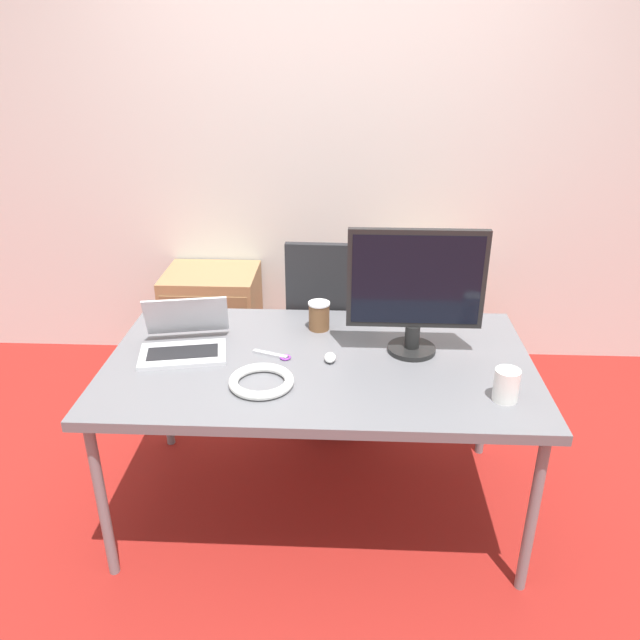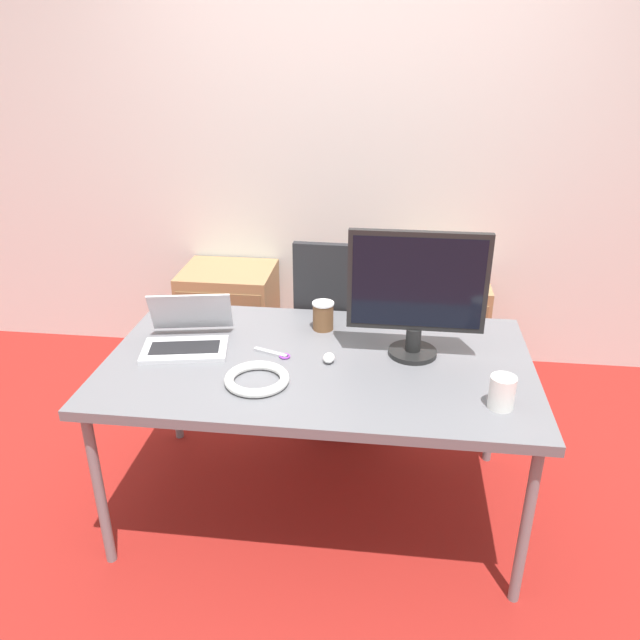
{
  "view_description": "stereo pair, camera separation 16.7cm",
  "coord_description": "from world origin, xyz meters",
  "px_view_note": "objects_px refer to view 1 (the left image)",
  "views": [
    {
      "loc": [
        0.1,
        -2.17,
        1.92
      ],
      "look_at": [
        0.0,
        0.05,
        0.88
      ],
      "focal_mm": 35.0,
      "sensor_mm": 36.0,
      "label": 1
    },
    {
      "loc": [
        0.27,
        -2.16,
        1.92
      ],
      "look_at": [
        0.0,
        0.05,
        0.88
      ],
      "focal_mm": 35.0,
      "sensor_mm": 36.0,
      "label": 2
    }
  ],
  "objects_px": {
    "monitor": "(416,289)",
    "coffee_cup_white": "(506,385)",
    "mouse": "(330,358)",
    "office_chair": "(334,354)",
    "cable_coil": "(261,381)",
    "cabinet_left": "(214,320)",
    "cabinet_right": "(421,324)",
    "laptop_center": "(184,341)",
    "coffee_cup_brown": "(319,316)"
  },
  "relations": [
    {
      "from": "laptop_center",
      "to": "cable_coil",
      "type": "height_order",
      "value": "laptop_center"
    },
    {
      "from": "cabinet_left",
      "to": "cabinet_right",
      "type": "relative_size",
      "value": 1.0
    },
    {
      "from": "coffee_cup_brown",
      "to": "office_chair",
      "type": "bearing_deg",
      "value": 82.34
    },
    {
      "from": "laptop_center",
      "to": "coffee_cup_brown",
      "type": "relative_size",
      "value": 3.0
    },
    {
      "from": "office_chair",
      "to": "coffee_cup_brown",
      "type": "distance_m",
      "value": 0.6
    },
    {
      "from": "cabinet_left",
      "to": "laptop_center",
      "type": "distance_m",
      "value": 1.29
    },
    {
      "from": "cabinet_left",
      "to": "cabinet_right",
      "type": "xyz_separation_m",
      "value": [
        1.26,
        0.0,
        0.0
      ]
    },
    {
      "from": "cabinet_right",
      "to": "cable_coil",
      "type": "relative_size",
      "value": 2.59
    },
    {
      "from": "laptop_center",
      "to": "coffee_cup_brown",
      "type": "bearing_deg",
      "value": 23.3
    },
    {
      "from": "laptop_center",
      "to": "mouse",
      "type": "xyz_separation_m",
      "value": [
        0.59,
        -0.06,
        -0.03
      ]
    },
    {
      "from": "mouse",
      "to": "coffee_cup_brown",
      "type": "relative_size",
      "value": 0.57
    },
    {
      "from": "coffee_cup_white",
      "to": "cable_coil",
      "type": "xyz_separation_m",
      "value": [
        -0.87,
        0.06,
        -0.04
      ]
    },
    {
      "from": "office_chair",
      "to": "monitor",
      "type": "height_order",
      "value": "monitor"
    },
    {
      "from": "monitor",
      "to": "coffee_cup_white",
      "type": "xyz_separation_m",
      "value": [
        0.3,
        -0.35,
        -0.21
      ]
    },
    {
      "from": "office_chair",
      "to": "cable_coil",
      "type": "xyz_separation_m",
      "value": [
        -0.25,
        -0.92,
        0.37
      ]
    },
    {
      "from": "coffee_cup_brown",
      "to": "cable_coil",
      "type": "bearing_deg",
      "value": -111.11
    },
    {
      "from": "mouse",
      "to": "coffee_cup_brown",
      "type": "bearing_deg",
      "value": 101.12
    },
    {
      "from": "laptop_center",
      "to": "coffee_cup_white",
      "type": "height_order",
      "value": "laptop_center"
    },
    {
      "from": "cabinet_left",
      "to": "cabinet_right",
      "type": "distance_m",
      "value": 1.26
    },
    {
      "from": "office_chair",
      "to": "cable_coil",
      "type": "distance_m",
      "value": 1.02
    },
    {
      "from": "monitor",
      "to": "mouse",
      "type": "bearing_deg",
      "value": -163.13
    },
    {
      "from": "cabinet_right",
      "to": "mouse",
      "type": "bearing_deg",
      "value": -112.17
    },
    {
      "from": "cabinet_right",
      "to": "cable_coil",
      "type": "distance_m",
      "value": 1.7
    },
    {
      "from": "cable_coil",
      "to": "laptop_center",
      "type": "bearing_deg",
      "value": 143.46
    },
    {
      "from": "office_chair",
      "to": "coffee_cup_white",
      "type": "relative_size",
      "value": 8.78
    },
    {
      "from": "office_chair",
      "to": "laptop_center",
      "type": "relative_size",
      "value": 2.79
    },
    {
      "from": "cabinet_left",
      "to": "mouse",
      "type": "xyz_separation_m",
      "value": [
        0.75,
        -1.26,
        0.44
      ]
    },
    {
      "from": "monitor",
      "to": "cable_coil",
      "type": "xyz_separation_m",
      "value": [
        -0.57,
        -0.3,
        -0.26
      ]
    },
    {
      "from": "monitor",
      "to": "cable_coil",
      "type": "height_order",
      "value": "monitor"
    },
    {
      "from": "cabinet_left",
      "to": "cabinet_right",
      "type": "bearing_deg",
      "value": 0.0
    },
    {
      "from": "mouse",
      "to": "monitor",
      "type": "bearing_deg",
      "value": 16.87
    },
    {
      "from": "office_chair",
      "to": "cabinet_left",
      "type": "distance_m",
      "value": 0.92
    },
    {
      "from": "mouse",
      "to": "cable_coil",
      "type": "distance_m",
      "value": 0.31
    },
    {
      "from": "coffee_cup_white",
      "to": "office_chair",
      "type": "bearing_deg",
      "value": 122.59
    },
    {
      "from": "coffee_cup_white",
      "to": "coffee_cup_brown",
      "type": "distance_m",
      "value": 0.87
    },
    {
      "from": "office_chair",
      "to": "cabinet_left",
      "type": "height_order",
      "value": "office_chair"
    },
    {
      "from": "laptop_center",
      "to": "cabinet_right",
      "type": "bearing_deg",
      "value": 47.22
    },
    {
      "from": "coffee_cup_brown",
      "to": "cable_coil",
      "type": "xyz_separation_m",
      "value": [
        -0.19,
        -0.49,
        -0.05
      ]
    },
    {
      "from": "cabinet_left",
      "to": "mouse",
      "type": "bearing_deg",
      "value": -59.21
    },
    {
      "from": "cabinet_left",
      "to": "cable_coil",
      "type": "height_order",
      "value": "cable_coil"
    },
    {
      "from": "cabinet_right",
      "to": "coffee_cup_brown",
      "type": "height_order",
      "value": "coffee_cup_brown"
    },
    {
      "from": "cabinet_right",
      "to": "laptop_center",
      "type": "bearing_deg",
      "value": -132.78
    },
    {
      "from": "cabinet_right",
      "to": "cable_coil",
      "type": "xyz_separation_m",
      "value": [
        -0.76,
        -1.45,
        0.44
      ]
    },
    {
      "from": "coffee_cup_white",
      "to": "cabinet_left",
      "type": "bearing_deg",
      "value": 132.28
    },
    {
      "from": "office_chair",
      "to": "cable_coil",
      "type": "bearing_deg",
      "value": -105.02
    },
    {
      "from": "mouse",
      "to": "coffee_cup_white",
      "type": "relative_size",
      "value": 0.6
    },
    {
      "from": "cabinet_right",
      "to": "coffee_cup_white",
      "type": "relative_size",
      "value": 5.25
    },
    {
      "from": "cabinet_right",
      "to": "laptop_center",
      "type": "relative_size",
      "value": 1.67
    },
    {
      "from": "cabinet_right",
      "to": "monitor",
      "type": "height_order",
      "value": "monitor"
    },
    {
      "from": "laptop_center",
      "to": "cable_coil",
      "type": "distance_m",
      "value": 0.43
    }
  ]
}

